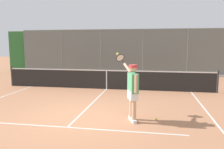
{
  "coord_description": "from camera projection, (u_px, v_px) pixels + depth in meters",
  "views": [
    {
      "loc": [
        -2.22,
        6.57,
        2.24
      ],
      "look_at": [
        -0.68,
        -2.13,
        1.05
      ],
      "focal_mm": 36.47,
      "sensor_mm": 36.0,
      "label": 1
    }
  ],
  "objects": [
    {
      "name": "ground_plane",
      "position": [
        79.0,
        116.0,
        7.1
      ],
      "size": [
        60.0,
        60.0,
        0.0
      ],
      "primitive_type": "plane",
      "color": "#B27551"
    },
    {
      "name": "court_line_markings",
      "position": [
        63.0,
        131.0,
        5.85
      ],
      "size": [
        8.16,
        9.79,
        0.01
      ],
      "color": "white",
      "rests_on": "ground"
    },
    {
      "name": "tennis_ball_by_sideline",
      "position": [
        156.0,
        119.0,
        6.74
      ],
      "size": [
        0.07,
        0.07,
        0.07
      ],
      "primitive_type": "sphere",
      "color": "#C1D138",
      "rests_on": "ground"
    },
    {
      "name": "tennis_player",
      "position": [
        133.0,
        88.0,
        6.55
      ],
      "size": [
        0.83,
        1.22,
        1.95
      ],
      "rotation": [
        0.0,
        0.0,
        -1.2
      ],
      "color": "silver",
      "rests_on": "ground"
    },
    {
      "name": "fence_backdrop",
      "position": [
        123.0,
        52.0,
        17.27
      ],
      "size": [
        18.46,
        1.37,
        3.31
      ],
      "color": "slate",
      "rests_on": "ground"
    },
    {
      "name": "tennis_net",
      "position": [
        107.0,
        79.0,
        11.32
      ],
      "size": [
        10.48,
        0.09,
        1.07
      ],
      "color": "#2D2D2D",
      "rests_on": "ground"
    }
  ]
}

